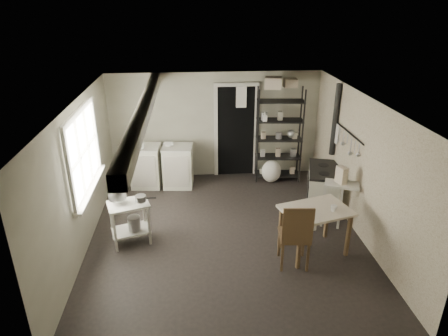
{
  "coord_description": "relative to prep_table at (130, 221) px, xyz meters",
  "views": [
    {
      "loc": [
        -0.53,
        -5.77,
        3.74
      ],
      "look_at": [
        0.0,
        0.3,
        1.1
      ],
      "focal_mm": 32.0,
      "sensor_mm": 36.0,
      "label": 1
    }
  ],
  "objects": [
    {
      "name": "utensil_rail",
      "position": [
        3.75,
        0.7,
        1.15
      ],
      "size": [
        0.06,
        1.2,
        0.44
      ],
      "primitive_type": null,
      "color": "#ADADAF",
      "rests_on": "wall_right"
    },
    {
      "name": "floor_crock",
      "position": [
        3.1,
        0.12,
        -0.33
      ],
      "size": [
        0.13,
        0.13,
        0.13
      ],
      "primitive_type": "cylinder",
      "rotation": [
        0.0,
        0.0,
        0.32
      ],
      "color": "silver",
      "rests_on": "ground"
    },
    {
      "name": "chair",
      "position": [
        2.5,
        -0.79,
        0.09
      ],
      "size": [
        0.48,
        0.5,
        1.06
      ],
      "primitive_type": null,
      "rotation": [
        0.0,
        0.0,
        -0.09
      ],
      "color": "#503922",
      "rests_on": "ground"
    },
    {
      "name": "wall_left",
      "position": [
        -0.69,
        0.1,
        0.75
      ],
      "size": [
        0.02,
        5.0,
        2.3
      ],
      "primitive_type": "cube",
      "color": "#A9A690",
      "rests_on": "ground"
    },
    {
      "name": "wall_right",
      "position": [
        3.81,
        0.1,
        0.75
      ],
      "size": [
        0.02,
        5.0,
        2.3
      ],
      "primitive_type": "cube",
      "color": "#A9A690",
      "rests_on": "ground"
    },
    {
      "name": "floor",
      "position": [
        1.56,
        0.1,
        -0.4
      ],
      "size": [
        5.0,
        5.0,
        0.0
      ],
      "primitive_type": "plane",
      "color": "black",
      "rests_on": "ground"
    },
    {
      "name": "table_cup",
      "position": [
        3.12,
        -0.6,
        0.41
      ],
      "size": [
        0.1,
        0.1,
        0.09
      ],
      "primitive_type": "imported",
      "rotation": [
        0.0,
        0.0,
        -0.04
      ],
      "color": "silver",
      "rests_on": "work_table"
    },
    {
      "name": "mixing_bowl",
      "position": [
        0.56,
        2.12,
        0.55
      ],
      "size": [
        0.35,
        0.35,
        0.07
      ],
      "primitive_type": "imported",
      "rotation": [
        0.0,
        0.0,
        0.31
      ],
      "color": "silver",
      "rests_on": "base_cabinets"
    },
    {
      "name": "shelf_jar",
      "position": [
        2.56,
        2.15,
        0.98
      ],
      "size": [
        0.11,
        0.11,
        0.21
      ],
      "primitive_type": "imported",
      "rotation": [
        0.0,
        0.0,
        -0.14
      ],
      "color": "silver",
      "rests_on": "shelf_rack"
    },
    {
      "name": "shelf_rack",
      "position": [
        2.89,
        2.21,
        0.55
      ],
      "size": [
        0.99,
        0.46,
        2.03
      ],
      "primitive_type": null,
      "rotation": [
        0.0,
        0.0,
        -0.09
      ],
      "color": "black",
      "rests_on": "ground"
    },
    {
      "name": "work_table",
      "position": [
        2.88,
        -0.52,
        -0.02
      ],
      "size": [
        1.16,
        0.96,
        0.76
      ],
      "primitive_type": null,
      "rotation": [
        0.0,
        0.0,
        0.28
      ],
      "color": "beige",
      "rests_on": "ground"
    },
    {
      "name": "stovepipe",
      "position": [
        3.74,
        1.34,
        1.19
      ],
      "size": [
        0.15,
        0.15,
        1.52
      ],
      "primitive_type": null,
      "rotation": [
        0.0,
        0.0,
        -0.38
      ],
      "color": "black",
      "rests_on": "stove"
    },
    {
      "name": "wall_back",
      "position": [
        1.56,
        2.6,
        0.75
      ],
      "size": [
        4.5,
        0.02,
        2.3
      ],
      "primitive_type": "cube",
      "color": "#A9A690",
      "rests_on": "ground"
    },
    {
      "name": "side_ledge",
      "position": [
        3.51,
        0.12,
        0.03
      ],
      "size": [
        0.64,
        0.49,
        0.87
      ],
      "primitive_type": null,
      "rotation": [
        0.0,
        0.0,
        -0.37
      ],
      "color": "beige",
      "rests_on": "ground"
    },
    {
      "name": "flour_sack",
      "position": [
        2.73,
        2.08,
        -0.16
      ],
      "size": [
        0.48,
        0.43,
        0.5
      ],
      "primitive_type": "ellipsoid",
      "rotation": [
        0.0,
        0.0,
        0.21
      ],
      "color": "white",
      "rests_on": "ground"
    },
    {
      "name": "base_cabinets",
      "position": [
        0.4,
        2.12,
        0.06
      ],
      "size": [
        1.39,
        0.69,
        0.88
      ],
      "primitive_type": null,
      "rotation": [
        0.0,
        0.0,
        -0.09
      ],
      "color": "beige",
      "rests_on": "ground"
    },
    {
      "name": "oats_box",
      "position": [
        3.49,
        0.14,
        0.61
      ],
      "size": [
        0.17,
        0.22,
        0.29
      ],
      "primitive_type": "cube",
      "rotation": [
        0.0,
        0.0,
        0.31
      ],
      "color": "beige",
      "rests_on": "side_ledge"
    },
    {
      "name": "wall_front",
      "position": [
        1.56,
        -2.4,
        0.75
      ],
      "size": [
        4.5,
        0.02,
        2.3
      ],
      "primitive_type": "cube",
      "color": "#A9A690",
      "rests_on": "ground"
    },
    {
      "name": "storage_box_b",
      "position": [
        3.07,
        2.27,
        1.59
      ],
      "size": [
        0.27,
        0.25,
        0.17
      ],
      "primitive_type": "cube",
      "rotation": [
        0.0,
        0.0,
        0.01
      ],
      "color": "beige",
      "rests_on": "shelf_rack"
    },
    {
      "name": "doorway",
      "position": [
        2.01,
        2.57,
        0.6
      ],
      "size": [
        0.96,
        0.1,
        2.08
      ],
      "primitive_type": null,
      "color": "beige",
      "rests_on": "ground"
    },
    {
      "name": "storage_box_a",
      "position": [
        2.7,
        2.16,
        1.61
      ],
      "size": [
        0.39,
        0.36,
        0.23
      ],
      "primitive_type": "cube",
      "rotation": [
        0.0,
        0.0,
        -0.25
      ],
      "color": "beige",
      "rests_on": "shelf_rack"
    },
    {
      "name": "ceiling_beam",
      "position": [
        0.36,
        0.1,
        1.8
      ],
      "size": [
        0.18,
        5.0,
        0.18
      ],
      "primitive_type": null,
      "color": "beige",
      "rests_on": "ceiling"
    },
    {
      "name": "window",
      "position": [
        -0.66,
        0.3,
        1.1
      ],
      "size": [
        0.12,
        1.76,
        1.28
      ],
      "primitive_type": null,
      "color": "beige",
      "rests_on": "wall_left"
    },
    {
      "name": "counter_cup",
      "position": [
        0.02,
        2.0,
        0.57
      ],
      "size": [
        0.16,
        0.16,
        0.1
      ],
      "primitive_type": "imported",
      "rotation": [
        0.0,
        0.0,
        0.4
      ],
      "color": "silver",
      "rests_on": "base_cabinets"
    },
    {
      "name": "wallpaper_panel",
      "position": [
        3.8,
        0.1,
        0.75
      ],
      "size": [
        0.01,
        5.0,
        2.3
      ],
      "primitive_type": null,
      "color": "beige",
      "rests_on": "wall_right"
    },
    {
      "name": "bucket",
      "position": [
        0.07,
        -0.04,
        -0.02
      ],
      "size": [
        0.21,
        0.21,
        0.22
      ],
      "primitive_type": "cylinder",
      "rotation": [
        0.0,
        0.0,
        0.01
      ],
      "color": "#ADADAF",
      "rests_on": "prep_table"
    },
    {
      "name": "stove",
      "position": [
        3.48,
        0.9,
        0.04
      ],
      "size": [
        0.81,
        1.11,
        0.79
      ],
      "primitive_type": null,
      "rotation": [
        0.0,
        0.0,
        -0.28
      ],
      "color": "beige",
      "rests_on": "ground"
    },
    {
      "name": "prep_table",
      "position": [
        0.0,
        0.0,
        0.0
      ],
      "size": [
        0.73,
        0.62,
        0.72
      ],
      "primitive_type": null,
      "rotation": [
        0.0,
        0.0,
        0.3
      ],
      "color": "beige",
      "rests_on": "ground"
    },
    {
      "name": "saucepan",
      "position": [
        0.22,
        -0.1,
        0.45
      ],
      "size": [
        0.2,
        0.2,
        0.09
      ],
      "primitive_type": "cylinder",
      "rotation": [
        0.0,
        0.0,
        -0.21
      ],
      "color": "#ADADAF",
      "rests_on": "prep_table"
    },
    {
      "name": "stockpot",
      "position": [
        -0.16,
        0.03,
        0.54
      ],
      "size": [
        0.33,
        0.33,
        0.29
      ],
      "primitive_type": "cylinder",
      "rotation": [
        0.0,
        0.0,
        -0.26
      ],
      "color": "#ADADAF",
      "rests_on": "prep_table"
    },
    {
      "name": "ceiling",
      "position": [
        1.56,
        0.1,
        1.9
      ],
      "size": [
        5.0,
        5.0,
        0.0
      ],
      "primitive_type": "plane",
      "rotation": [
        3.14,
        0.0,
        0.0
      ],
      "color": "beige",
      "rests_on": "wall_back"
    }
  ]
}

